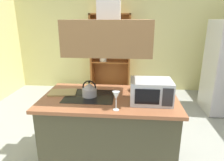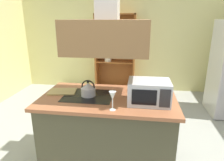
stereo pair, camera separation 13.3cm
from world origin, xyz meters
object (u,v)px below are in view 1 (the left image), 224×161
at_px(cutting_board, 63,92).
at_px(microwave, 151,91).
at_px(wine_glass_on_counter, 116,96).
at_px(kettle, 89,90).
at_px(fruit_bowl, 141,87).
at_px(dish_cabinet, 110,58).

bearing_deg(cutting_board, microwave, -9.87).
height_order(microwave, wine_glass_on_counter, microwave).
bearing_deg(wine_glass_on_counter, kettle, 134.35).
xyz_separation_m(cutting_board, fruit_bowl, (0.99, 0.18, 0.04)).
distance_m(kettle, wine_glass_on_counter, 0.50).
xyz_separation_m(dish_cabinet, kettle, (0.00, -2.73, 0.13)).
bearing_deg(wine_glass_on_counter, cutting_board, 148.64).
height_order(microwave, fruit_bowl, microwave).
relative_size(microwave, fruit_bowl, 1.77).
bearing_deg(microwave, wine_glass_on_counter, -146.98).
xyz_separation_m(kettle, cutting_board, (-0.36, 0.08, -0.08)).
relative_size(dish_cabinet, kettle, 9.64).
relative_size(dish_cabinet, wine_glass_on_counter, 9.35).
bearing_deg(dish_cabinet, wine_glass_on_counter, -83.46).
bearing_deg(cutting_board, wine_glass_on_counter, -31.36).
relative_size(wine_glass_on_counter, fruit_bowl, 0.79).
relative_size(kettle, wine_glass_on_counter, 0.97).
bearing_deg(kettle, wine_glass_on_counter, -45.65).
distance_m(cutting_board, microwave, 1.11).
bearing_deg(wine_glass_on_counter, fruit_bowl, 65.28).
bearing_deg(cutting_board, kettle, -11.89).
relative_size(dish_cabinet, cutting_board, 5.67).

